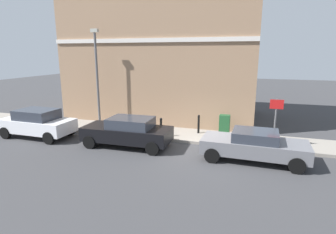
% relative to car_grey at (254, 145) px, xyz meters
% --- Properties ---
extents(ground, '(80.00, 80.00, 0.00)m').
position_rel_car_grey_xyz_m(ground, '(0.49, 2.04, -0.70)').
color(ground, '#38383A').
extents(sidewalk, '(2.34, 30.00, 0.15)m').
position_rel_car_grey_xyz_m(sidewalk, '(2.52, 8.04, -0.62)').
color(sidewalk, gray).
rests_on(sidewalk, ground).
extents(corner_building, '(7.42, 12.49, 8.52)m').
position_rel_car_grey_xyz_m(corner_building, '(7.35, 6.29, 3.56)').
color(corner_building, '#937256').
rests_on(corner_building, ground).
extents(car_grey, '(1.91, 4.40, 1.33)m').
position_rel_car_grey_xyz_m(car_grey, '(0.00, 0.00, 0.00)').
color(car_grey, slate).
rests_on(car_grey, ground).
extents(car_black, '(1.91, 4.35, 1.46)m').
position_rel_car_grey_xyz_m(car_black, '(0.07, 5.93, 0.06)').
color(car_black, black).
rests_on(car_black, ground).
extents(car_white, '(1.90, 4.02, 1.54)m').
position_rel_car_grey_xyz_m(car_white, '(0.00, 11.32, 0.10)').
color(car_white, silver).
rests_on(car_white, ground).
extents(utility_cabinet, '(0.46, 0.61, 1.15)m').
position_rel_car_grey_xyz_m(utility_cabinet, '(2.80, 1.54, -0.02)').
color(utility_cabinet, '#1E4C28').
rests_on(utility_cabinet, sidewalk).
extents(bollard_near_cabinet, '(0.14, 0.14, 1.04)m').
position_rel_car_grey_xyz_m(bollard_near_cabinet, '(2.90, 2.97, 0.01)').
color(bollard_near_cabinet, black).
rests_on(bollard_near_cabinet, sidewalk).
extents(bollard_far_kerb, '(0.14, 0.14, 1.04)m').
position_rel_car_grey_xyz_m(bollard_far_kerb, '(1.60, 4.73, 0.01)').
color(bollard_far_kerb, black).
rests_on(bollard_far_kerb, sidewalk).
extents(street_sign, '(0.08, 0.60, 2.30)m').
position_rel_car_grey_xyz_m(street_sign, '(1.79, -0.89, 0.96)').
color(street_sign, '#59595B').
rests_on(street_sign, sidewalk).
extents(lamppost, '(0.20, 0.44, 5.72)m').
position_rel_car_grey_xyz_m(lamppost, '(2.72, 9.12, 2.60)').
color(lamppost, '#59595B').
rests_on(lamppost, sidewalk).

